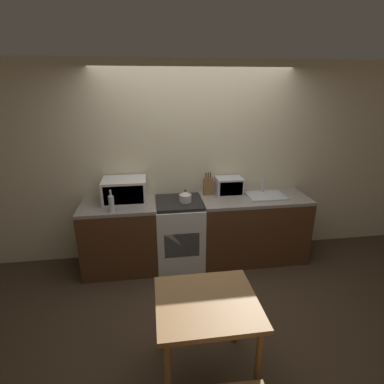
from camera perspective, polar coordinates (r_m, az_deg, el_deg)
The scene contains 12 objects.
ground_plane at distance 3.75m, azimuth 2.53°, elevation -17.98°, with size 16.00×16.00×0.00m, color #3D2D1E.
wall_back at distance 4.03m, azimuth 0.32°, elevation 5.51°, with size 10.00×0.06×2.60m.
counter_left_run at distance 4.00m, azimuth -13.49°, elevation -8.25°, with size 0.93×0.62×0.90m.
counter_right_run at distance 4.20m, azimuth 11.45°, elevation -6.70°, with size 1.41×0.62×0.90m.
stove_range at distance 3.99m, azimuth -2.41°, elevation -7.79°, with size 0.60×0.62×0.90m.
kettle at distance 3.76m, azimuth -1.27°, elevation -0.89°, with size 0.15×0.15×0.16m.
microwave at distance 3.84m, azimuth -12.72°, elevation 0.32°, with size 0.54×0.39×0.29m.
bottle at distance 3.59m, azimuth -15.10°, elevation -2.08°, with size 0.06×0.06×0.26m.
knife_block at distance 3.99m, azimuth 3.07°, elevation 1.14°, with size 0.12×0.06×0.31m.
toaster_oven at distance 4.03m, azimuth 7.07°, elevation 1.14°, with size 0.35×0.25×0.23m.
sink_basin at distance 4.07m, azimuth 13.87°, elevation -0.60°, with size 0.48×0.36×0.24m.
dining_table at distance 2.51m, azimuth 2.82°, elevation -21.88°, with size 0.78×0.71×0.74m.
Camera 1 is at (-0.57, -2.91, 2.30)m, focal length 28.00 mm.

